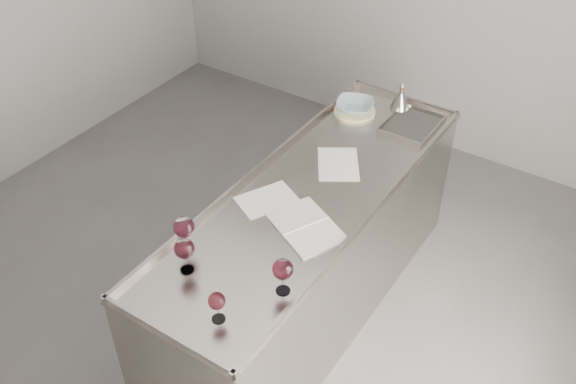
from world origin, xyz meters
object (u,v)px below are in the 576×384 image
Objects in this scene: notebook at (306,227)px; wine_glass_left at (184,228)px; wine_glass_middle at (184,249)px; wine_funnel at (400,100)px; counter at (310,253)px; ceramic_bowl at (355,106)px; wine_glass_right at (283,270)px; wine_glass_small at (217,302)px.

wine_glass_left is at bearing -104.36° from notebook.
wine_funnel is (0.20, 1.92, -0.08)m from wine_glass_middle.
wine_glass_left is at bearing -110.63° from counter.
ceramic_bowl reaches higher than notebook.
wine_glass_middle is (0.09, -0.11, -0.01)m from wine_glass_left.
wine_glass_right reaches higher than notebook.
wine_glass_right is at bearing 3.70° from wine_glass_left.
wine_glass_small is 0.66× the size of ceramic_bowl.
notebook is at bearing 108.60° from wine_glass_right.
ceramic_bowl is at bearing 90.79° from wine_glass_middle.
wine_glass_right reaches higher than counter.
notebook is at bearing -85.02° from wine_funnel.
wine_glass_small is 0.84× the size of wine_funnel.
wine_funnel is at bearing 98.40° from wine_glass_right.
wine_glass_middle is at bearing -89.21° from ceramic_bowl.
wine_funnel is (-0.26, 1.77, -0.08)m from wine_glass_right.
notebook is at bearing 61.33° from wine_glass_middle.
wine_glass_left is 1.83m from wine_funnel.
counter is 1.03m from ceramic_bowl.
wine_glass_right is 1.22× the size of wine_glass_small.
wine_glass_middle is 0.99× the size of wine_glass_right.
wine_glass_middle is 0.35m from wine_glass_small.
notebook is at bearing -63.86° from counter.
notebook is 1.18m from ceramic_bowl.
wine_funnel is (0.22, 0.22, 0.01)m from ceramic_bowl.
wine_glass_middle is at bearing 153.68° from wine_glass_small.
ceramic_bowl is (-0.48, 1.56, -0.09)m from wine_glass_right.
wine_funnel reaches higher than counter.
wine_glass_middle is at bearing -48.96° from wine_glass_left.
ceramic_bowl is (-0.34, 1.85, -0.06)m from wine_glass_small.
notebook is (-0.14, 0.43, -0.13)m from wine_glass_right.
wine_glass_right is at bearing -68.43° from counter.
notebook is 1.98× the size of ceramic_bowl.
wine_glass_left is 0.48m from wine_glass_small.
wine_glass_left is at bearing 131.04° from wine_glass_middle.
wine_glass_right reaches higher than ceramic_bowl.
counter is at bearing -76.52° from ceramic_bowl.
wine_glass_small is at bearing -63.35° from notebook.
wine_glass_left reaches higher than wine_funnel.
wine_glass_middle is 0.48m from wine_glass_right.
wine_glass_small reaches higher than notebook.
wine_glass_right reaches higher than wine_funnel.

